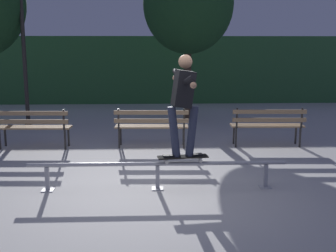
# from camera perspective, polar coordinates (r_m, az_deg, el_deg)

# --- Properties ---
(ground_plane) EXTENTS (90.00, 90.00, 0.00)m
(ground_plane) POSITION_cam_1_polar(r_m,az_deg,el_deg) (6.71, -1.39, -8.53)
(ground_plane) COLOR #ADAAA8
(hedge_backdrop) EXTENTS (24.00, 1.20, 2.55)m
(hedge_backdrop) POSITION_cam_1_polar(r_m,az_deg,el_deg) (16.85, -2.05, 7.56)
(hedge_backdrop) COLOR #2D5B33
(hedge_backdrop) RESTS_ON ground
(grind_rail) EXTENTS (4.01, 0.18, 0.44)m
(grind_rail) POSITION_cam_1_polar(r_m,az_deg,el_deg) (6.65, -1.41, -5.65)
(grind_rail) COLOR #9E9EA3
(grind_rail) RESTS_ON ground
(skateboard) EXTENTS (0.80, 0.30, 0.09)m
(skateboard) POSITION_cam_1_polar(r_m,az_deg,el_deg) (6.62, 1.99, -4.18)
(skateboard) COLOR black
(skateboard) RESTS_ON grind_rail
(skateboarder) EXTENTS (0.63, 1.40, 1.56)m
(skateboarder) POSITION_cam_1_polar(r_m,az_deg,el_deg) (6.44, 2.07, 3.89)
(skateboarder) COLOR black
(skateboarder) RESTS_ON skateboard
(park_bench_leftmost) EXTENTS (1.62, 0.48, 0.88)m
(park_bench_leftmost) POSITION_cam_1_polar(r_m,az_deg,el_deg) (9.62, -17.65, 0.20)
(park_bench_leftmost) COLOR #282623
(park_bench_leftmost) RESTS_ON ground
(park_bench_left_center) EXTENTS (1.62, 0.48, 0.88)m
(park_bench_left_center) POSITION_cam_1_polar(r_m,az_deg,el_deg) (9.28, -2.21, 0.33)
(park_bench_left_center) COLOR #282623
(park_bench_left_center) RESTS_ON ground
(park_bench_right_center) EXTENTS (1.62, 0.48, 0.88)m
(park_bench_right_center) POSITION_cam_1_polar(r_m,az_deg,el_deg) (9.63, 13.20, 0.44)
(park_bench_right_center) COLOR #282623
(park_bench_right_center) RESTS_ON ground
(tree_behind_benches) EXTENTS (2.66, 2.66, 4.88)m
(tree_behind_benches) POSITION_cam_1_polar(r_m,az_deg,el_deg) (13.01, 2.73, 15.99)
(tree_behind_benches) COLOR #3D2D23
(tree_behind_benches) RESTS_ON ground
(lamp_post_left) EXTENTS (0.32, 0.32, 3.90)m
(lamp_post_left) POSITION_cam_1_polar(r_m,az_deg,el_deg) (12.30, -18.82, 11.44)
(lamp_post_left) COLOR #282623
(lamp_post_left) RESTS_ON ground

